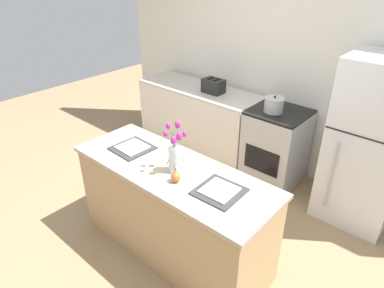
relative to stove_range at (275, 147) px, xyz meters
The scene contains 12 objects.
ground_plane 1.66m from the stove_range, 93.58° to the right, with size 10.00×10.00×0.00m, color #997A56.
back_wall 0.99m from the stove_range, 104.01° to the left, with size 5.20×0.08×2.70m.
kitchen_island 1.60m from the stove_range, 93.58° to the right, with size 1.80×0.66×0.89m.
back_counter 1.16m from the stove_range, behind, with size 1.68×0.60×0.90m.
stove_range is the anchor object (origin of this frame).
refrigerator 1.02m from the stove_range, ahead, with size 0.68×0.67×1.66m.
flower_vase 1.71m from the stove_range, 91.80° to the right, with size 0.16×0.16×0.41m.
pear_figurine 1.78m from the stove_range, 88.15° to the right, with size 0.07×0.07×0.12m.
plate_setting_left 1.76m from the stove_range, 110.07° to the right, with size 0.33×0.33×0.02m.
plate_setting_right 1.70m from the stove_range, 76.51° to the right, with size 0.33×0.33×0.02m.
toaster 1.06m from the stove_range, behind, with size 0.28×0.18×0.17m.
cooking_pot 0.54m from the stove_range, 132.42° to the right, with size 0.22×0.22×0.19m.
Camera 1 is at (1.65, -1.63, 2.38)m, focal length 32.00 mm.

